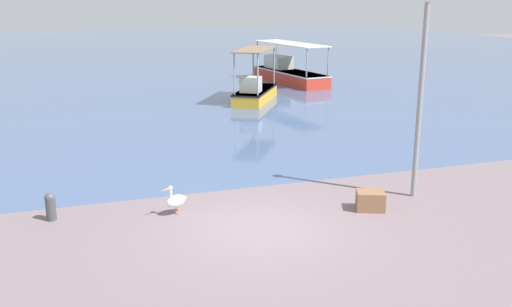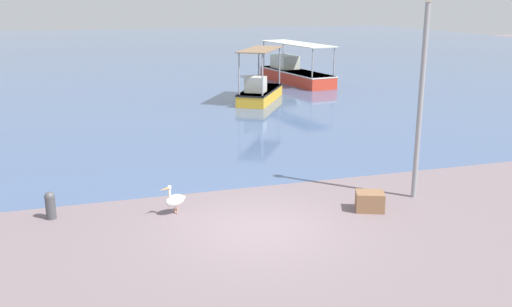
{
  "view_description": "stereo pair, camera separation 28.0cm",
  "coord_description": "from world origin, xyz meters",
  "px_view_note": "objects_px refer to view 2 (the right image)",
  "views": [
    {
      "loc": [
        -4.11,
        -11.99,
        5.33
      ],
      "look_at": [
        0.74,
        2.62,
        1.12
      ],
      "focal_mm": 40.0,
      "sensor_mm": 36.0,
      "label": 1
    },
    {
      "loc": [
        -3.85,
        -12.07,
        5.33
      ],
      "look_at": [
        0.74,
        2.62,
        1.12
      ],
      "focal_mm": 40.0,
      "sensor_mm": 36.0,
      "label": 2
    }
  ],
  "objects_px": {
    "fishing_boat_far_right": "(260,91)",
    "mooring_bollard": "(50,204)",
    "fishing_boat_near_right": "(294,72)",
    "cargo_crate": "(370,201)",
    "pelican": "(175,200)",
    "lamp_post": "(422,86)"
  },
  "relations": [
    {
      "from": "pelican",
      "to": "cargo_crate",
      "type": "xyz_separation_m",
      "value": [
        4.86,
        -1.26,
        -0.13
      ]
    },
    {
      "from": "fishing_boat_near_right",
      "to": "cargo_crate",
      "type": "relative_size",
      "value": 9.97
    },
    {
      "from": "lamp_post",
      "to": "mooring_bollard",
      "type": "height_order",
      "value": "lamp_post"
    },
    {
      "from": "pelican",
      "to": "lamp_post",
      "type": "relative_size",
      "value": 0.15
    },
    {
      "from": "cargo_crate",
      "to": "mooring_bollard",
      "type": "bearing_deg",
      "value": 166.74
    },
    {
      "from": "mooring_bollard",
      "to": "fishing_boat_near_right",
      "type": "bearing_deg",
      "value": 54.89
    },
    {
      "from": "fishing_boat_near_right",
      "to": "pelican",
      "type": "height_order",
      "value": "fishing_boat_near_right"
    },
    {
      "from": "lamp_post",
      "to": "mooring_bollard",
      "type": "relative_size",
      "value": 7.74
    },
    {
      "from": "pelican",
      "to": "fishing_boat_near_right",
      "type": "bearing_deg",
      "value": 61.64
    },
    {
      "from": "fishing_boat_far_right",
      "to": "mooring_bollard",
      "type": "distance_m",
      "value": 17.55
    },
    {
      "from": "lamp_post",
      "to": "cargo_crate",
      "type": "distance_m",
      "value": 3.35
    },
    {
      "from": "fishing_boat_far_right",
      "to": "lamp_post",
      "type": "relative_size",
      "value": 0.85
    },
    {
      "from": "fishing_boat_far_right",
      "to": "cargo_crate",
      "type": "distance_m",
      "value": 16.38
    },
    {
      "from": "fishing_boat_near_right",
      "to": "cargo_crate",
      "type": "xyz_separation_m",
      "value": [
        -6.49,
        -22.27,
        -0.4
      ]
    },
    {
      "from": "fishing_boat_far_right",
      "to": "mooring_bollard",
      "type": "xyz_separation_m",
      "value": [
        -10.06,
        -14.37,
        -0.21
      ]
    },
    {
      "from": "fishing_boat_far_right",
      "to": "pelican",
      "type": "height_order",
      "value": "fishing_boat_far_right"
    },
    {
      "from": "lamp_post",
      "to": "mooring_bollard",
      "type": "distance_m",
      "value": 10.0
    },
    {
      "from": "fishing_boat_near_right",
      "to": "fishing_boat_far_right",
      "type": "relative_size",
      "value": 1.52
    },
    {
      "from": "cargo_crate",
      "to": "pelican",
      "type": "bearing_deg",
      "value": 165.47
    },
    {
      "from": "fishing_boat_far_right",
      "to": "lamp_post",
      "type": "bearing_deg",
      "value": -91.92
    },
    {
      "from": "fishing_boat_near_right",
      "to": "mooring_bollard",
      "type": "distance_m",
      "value": 24.96
    },
    {
      "from": "fishing_boat_far_right",
      "to": "cargo_crate",
      "type": "height_order",
      "value": "fishing_boat_far_right"
    }
  ]
}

